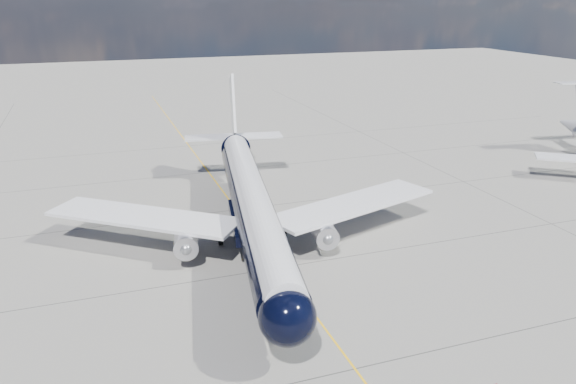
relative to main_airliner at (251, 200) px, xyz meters
The scene contains 3 objects.
ground 14.40m from the main_airliner, 87.12° to the left, with size 320.00×320.00×0.00m, color gray.
taxiway_centerline 9.73m from the main_airliner, 85.48° to the left, with size 0.16×160.00×0.01m, color yellow.
main_airliner is the anchor object (origin of this frame).
Camera 1 is at (-14.06, -31.88, 22.45)m, focal length 35.00 mm.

